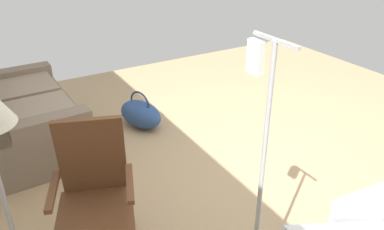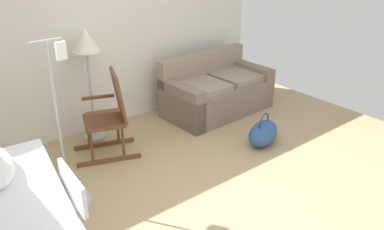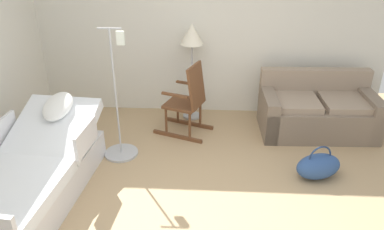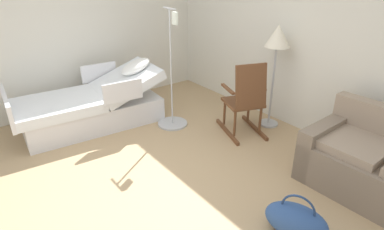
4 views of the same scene
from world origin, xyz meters
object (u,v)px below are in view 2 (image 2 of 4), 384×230
Objects in this scene: rocking_chair at (110,116)px; duffel_bag at (263,133)px; floor_lamp at (86,47)px; couch at (216,92)px; iv_pole at (68,182)px.

rocking_chair is 1.65× the size of duffel_bag.
floor_lamp reaches higher than rocking_chair.
rocking_chair is at bearing -175.21° from couch.
rocking_chair is 0.89m from floor_lamp.
couch is at bearing 4.79° from rocking_chair.
duffel_bag is 0.38× the size of iv_pole.
duffel_bag is (1.62, -1.01, -0.35)m from rocking_chair.
rocking_chair is 0.62× the size of iv_pole.
iv_pole is (-0.87, -1.15, -0.98)m from floor_lamp.
couch is 1.55× the size of rocking_chair.
rocking_chair is 1.09m from iv_pole.
iv_pole reaches higher than duffel_bag.
couch is 1.20m from duffel_bag.
rocking_chair is 1.94m from duffel_bag.
couch is 1.10× the size of floor_lamp.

